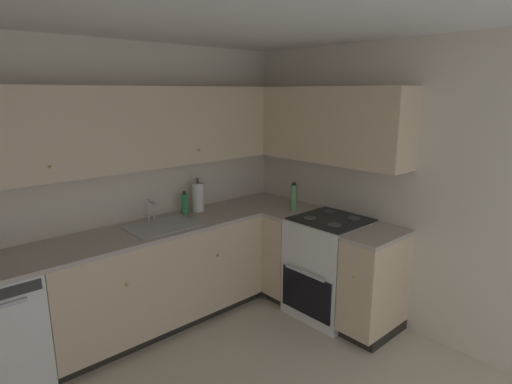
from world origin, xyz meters
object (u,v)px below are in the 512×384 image
(paper_towel_roll, at_px, (198,197))
(oil_bottle, at_px, (294,197))
(oven_range, at_px, (330,266))
(soap_bottle, at_px, (185,204))

(paper_towel_roll, xyz_separation_m, oil_bottle, (0.70, -0.59, -0.01))
(oven_range, bearing_deg, paper_towel_roll, 124.84)
(soap_bottle, height_order, paper_towel_roll, paper_towel_roll)
(paper_towel_roll, height_order, oil_bottle, paper_towel_roll)
(paper_towel_roll, bearing_deg, oil_bottle, -39.95)
(oven_range, xyz_separation_m, paper_towel_roll, (-0.72, 1.04, 0.58))
(soap_bottle, height_order, oil_bottle, oil_bottle)
(soap_bottle, xyz_separation_m, oil_bottle, (0.84, -0.61, 0.03))
(soap_bottle, distance_m, oil_bottle, 1.04)
(oven_range, height_order, soap_bottle, soap_bottle)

